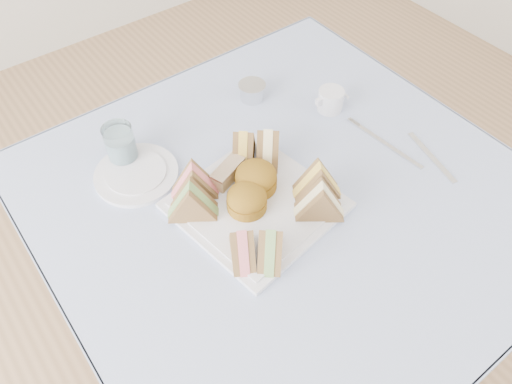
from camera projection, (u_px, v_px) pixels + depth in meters
floor at (276, 335)px, 1.67m from camera, size 4.00×4.00×0.00m
table at (281, 279)px, 1.39m from camera, size 0.90×0.90×0.74m
tablecloth at (287, 193)px, 1.10m from camera, size 1.02×1.02×0.01m
serving_plate at (256, 205)px, 1.07m from camera, size 0.34×0.34×0.01m
sandwich_fl_a at (242, 243)px, 0.95m from camera, size 0.08×0.10×0.08m
sandwich_fl_b at (271, 243)px, 0.95m from camera, size 0.10×0.10×0.09m
sandwich_fr_a at (318, 180)px, 1.04m from camera, size 0.11×0.09×0.09m
sandwich_fr_b at (320, 199)px, 1.01m from camera, size 0.11×0.10×0.09m
sandwich_bl_a at (192, 200)px, 1.01m from camera, size 0.11×0.10×0.09m
sandwich_bl_b at (194, 180)px, 1.04m from camera, size 0.11×0.09×0.09m
sandwich_br_a at (268, 145)px, 1.11m from camera, size 0.10×0.11×0.09m
sandwich_br_b at (244, 146)px, 1.11m from camera, size 0.10×0.10×0.09m
scone_left at (247, 199)px, 1.03m from camera, size 0.11×0.11×0.06m
scone_right at (256, 178)px, 1.07m from camera, size 0.12×0.12×0.06m
pastry_slice at (228, 173)px, 1.09m from camera, size 0.09×0.06×0.04m
side_plate at (136, 174)px, 1.12m from camera, size 0.20×0.20×0.01m
water_glass at (121, 145)px, 1.12m from camera, size 0.08×0.08×0.10m
tea_strainer at (252, 92)px, 1.29m from camera, size 0.09×0.09×0.04m
knife at (432, 157)px, 1.16m from camera, size 0.06×0.17×0.00m
fork at (390, 146)px, 1.19m from camera, size 0.03×0.19×0.00m
creamer_jug at (331, 100)px, 1.25m from camera, size 0.07×0.07×0.06m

